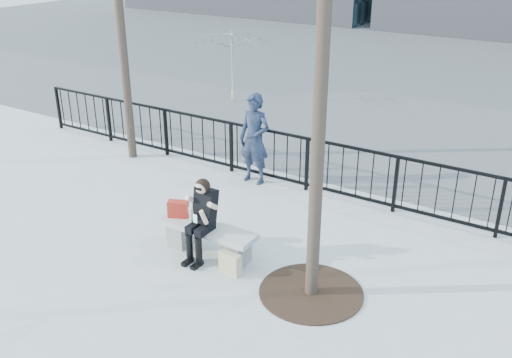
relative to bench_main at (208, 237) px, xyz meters
The scene contains 10 objects.
ground 0.30m from the bench_main, ahead, with size 120.00×120.00×0.00m, color #A4A49F.
street_surface 15.00m from the bench_main, 90.00° to the left, with size 60.00×23.00×0.01m, color #474747.
railing 3.01m from the bench_main, 90.00° to the left, with size 14.00×0.06×1.10m.
tree_grate 1.92m from the bench_main, ahead, with size 1.50×1.50×0.02m, color black.
bench_main is the anchor object (origin of this frame).
seated_woman 0.40m from the bench_main, 90.00° to the right, with size 0.50×0.64×1.34m.
handbag 0.68m from the bench_main, behind, with size 0.33×0.16×0.27m, color #A01E13.
shopping_bag 0.70m from the bench_main, 24.75° to the right, with size 0.36×0.13×0.34m, color beige.
standing_man 3.00m from the bench_main, 107.66° to the left, with size 0.68×0.44×1.85m, color black.
vendor_umbrella 8.78m from the bench_main, 122.03° to the left, with size 2.30×2.35×2.11m, color yellow.
Camera 1 is at (4.86, -6.29, 4.79)m, focal length 40.00 mm.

